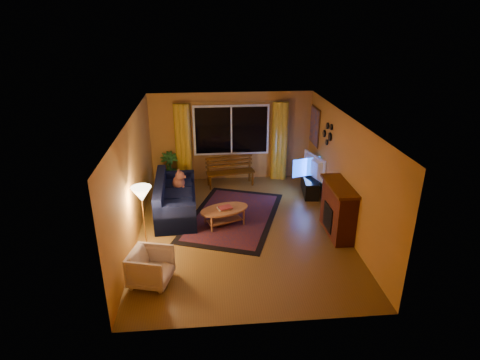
{
  "coord_description": "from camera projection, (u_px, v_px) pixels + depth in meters",
  "views": [
    {
      "loc": [
        -0.74,
        -7.85,
        4.46
      ],
      "look_at": [
        0.0,
        0.3,
        1.05
      ],
      "focal_mm": 30.0,
      "sensor_mm": 36.0,
      "label": 1
    }
  ],
  "objects": [
    {
      "name": "television",
      "position": [
        311.0,
        167.0,
        10.47
      ],
      "size": [
        0.41,
        1.07,
        0.61
      ],
      "primitive_type": "imported",
      "rotation": [
        0.0,
        0.0,
        1.84
      ],
      "color": "black",
      "rests_on": "tv_console"
    },
    {
      "name": "wall_back",
      "position": [
        231.0,
        137.0,
        11.28
      ],
      "size": [
        4.5,
        0.02,
        2.5
      ],
      "primitive_type": "cube",
      "color": "#C48233",
      "rests_on": "ground"
    },
    {
      "name": "wall_right",
      "position": [
        345.0,
        173.0,
        8.7
      ],
      "size": [
        0.02,
        6.0,
        2.5
      ],
      "primitive_type": "cube",
      "color": "#C48233",
      "rests_on": "ground"
    },
    {
      "name": "bench",
      "position": [
        230.0,
        179.0,
        11.17
      ],
      "size": [
        1.37,
        0.59,
        0.4
      ],
      "primitive_type": "cube",
      "rotation": [
        0.0,
        0.0,
        0.16
      ],
      "color": "#462204",
      "rests_on": "ground"
    },
    {
      "name": "wall_left",
      "position": [
        133.0,
        180.0,
        8.33
      ],
      "size": [
        0.02,
        6.0,
        2.5
      ],
      "primitive_type": "cube",
      "color": "#C48233",
      "rests_on": "ground"
    },
    {
      "name": "fireplace",
      "position": [
        338.0,
        211.0,
        8.59
      ],
      "size": [
        0.4,
        1.2,
        1.1
      ],
      "primitive_type": "cube",
      "color": "maroon",
      "rests_on": "ground"
    },
    {
      "name": "curtain_right",
      "position": [
        279.0,
        141.0,
        11.33
      ],
      "size": [
        0.36,
        0.36,
        2.24
      ],
      "primitive_type": "cylinder",
      "color": "gold",
      "rests_on": "ground"
    },
    {
      "name": "floor_lamp",
      "position": [
        144.0,
        219.0,
        7.93
      ],
      "size": [
        0.24,
        0.24,
        1.38
      ],
      "primitive_type": "cylinder",
      "rotation": [
        0.0,
        0.0,
        -0.03
      ],
      "color": "#BF8C3F",
      "rests_on": "ground"
    },
    {
      "name": "mirror_cluster",
      "position": [
        327.0,
        132.0,
        9.68
      ],
      "size": [
        0.06,
        0.6,
        0.56
      ],
      "primitive_type": null,
      "color": "black",
      "rests_on": "wall_right"
    },
    {
      "name": "ceiling",
      "position": [
        241.0,
        119.0,
        8.03
      ],
      "size": [
        4.5,
        6.0,
        0.02
      ],
      "primitive_type": "cube",
      "color": "white",
      "rests_on": "ground"
    },
    {
      "name": "window",
      "position": [
        231.0,
        130.0,
        11.15
      ],
      "size": [
        2.0,
        0.02,
        1.3
      ],
      "primitive_type": "cube",
      "color": "black",
      "rests_on": "wall_back"
    },
    {
      "name": "floor",
      "position": [
        241.0,
        229.0,
        9.0
      ],
      "size": [
        4.5,
        6.0,
        0.02
      ],
      "primitive_type": "cube",
      "color": "brown",
      "rests_on": "ground"
    },
    {
      "name": "painting",
      "position": [
        315.0,
        126.0,
        10.8
      ],
      "size": [
        0.04,
        0.76,
        0.96
      ],
      "primitive_type": "cube",
      "color": "#C9610C",
      "rests_on": "wall_right"
    },
    {
      "name": "dog",
      "position": [
        178.0,
        180.0,
        9.87
      ],
      "size": [
        0.32,
        0.43,
        0.46
      ],
      "primitive_type": null,
      "rotation": [
        0.0,
        0.0,
        -0.02
      ],
      "color": "#9E5138",
      "rests_on": "sofa"
    },
    {
      "name": "potted_plant",
      "position": [
        169.0,
        168.0,
        11.2
      ],
      "size": [
        0.62,
        0.62,
        0.91
      ],
      "primitive_type": "imported",
      "rotation": [
        0.0,
        0.0,
        0.24
      ],
      "color": "#235B1E",
      "rests_on": "ground"
    },
    {
      "name": "armchair",
      "position": [
        151.0,
        266.0,
        7.06
      ],
      "size": [
        0.79,
        0.82,
        0.7
      ],
      "primitive_type": "imported",
      "rotation": [
        0.0,
        0.0,
        1.31
      ],
      "color": "beige",
      "rests_on": "ground"
    },
    {
      "name": "sofa",
      "position": [
        176.0,
        197.0,
        9.51
      ],
      "size": [
        0.99,
        2.17,
        0.87
      ],
      "primitive_type": "cube",
      "rotation": [
        0.0,
        0.0,
        0.04
      ],
      "color": "black",
      "rests_on": "ground"
    },
    {
      "name": "curtain_left",
      "position": [
        183.0,
        144.0,
        11.1
      ],
      "size": [
        0.36,
        0.36,
        2.24
      ],
      "primitive_type": "cylinder",
      "color": "gold",
      "rests_on": "ground"
    },
    {
      "name": "coffee_table",
      "position": [
        224.0,
        217.0,
        9.06
      ],
      "size": [
        1.45,
        1.45,
        0.41
      ],
      "primitive_type": "cylinder",
      "rotation": [
        0.0,
        0.0,
        0.35
      ],
      "color": "#AF6C3D",
      "rests_on": "ground"
    },
    {
      "name": "tv_console",
      "position": [
        310.0,
        185.0,
        10.67
      ],
      "size": [
        0.48,
        1.1,
        0.44
      ],
      "primitive_type": "cube",
      "rotation": [
        0.0,
        0.0,
        -0.12
      ],
      "color": "black",
      "rests_on": "ground"
    },
    {
      "name": "rug",
      "position": [
        233.0,
        216.0,
        9.5
      ],
      "size": [
        2.8,
        3.48,
        0.02
      ],
      "primitive_type": "cube",
      "rotation": [
        0.0,
        0.0,
        -0.34
      ],
      "color": "#5F1B0D",
      "rests_on": "ground"
    },
    {
      "name": "curtain_rod",
      "position": [
        231.0,
        102.0,
        10.8
      ],
      "size": [
        3.2,
        0.03,
        0.03
      ],
      "primitive_type": "cylinder",
      "rotation": [
        0.0,
        1.57,
        0.0
      ],
      "color": "#BF8C3F",
      "rests_on": "wall_back"
    }
  ]
}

